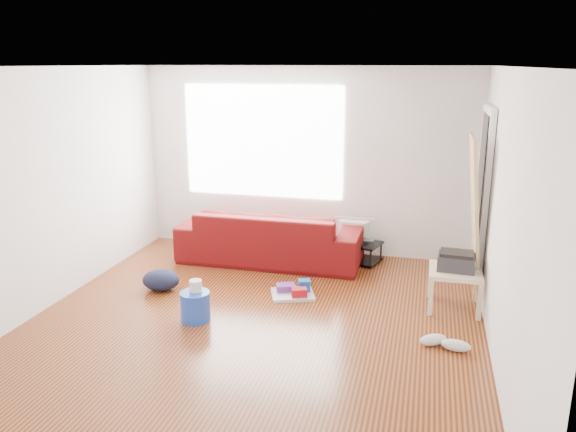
% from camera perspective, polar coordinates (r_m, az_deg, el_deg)
% --- Properties ---
extents(room, '(4.51, 5.01, 2.51)m').
position_cam_1_polar(room, '(5.34, -2.86, 1.43)').
color(room, '#461E09').
rests_on(room, ground).
extents(sofa, '(2.36, 0.92, 0.69)m').
position_cam_1_polar(sofa, '(7.47, -1.74, -4.52)').
color(sofa, '#58070F').
rests_on(sofa, ground).
extents(tv_stand, '(0.80, 0.60, 0.27)m').
position_cam_1_polar(tv_stand, '(7.47, 6.60, -3.46)').
color(tv_stand, black).
rests_on(tv_stand, ground).
extents(tv, '(0.53, 0.07, 0.31)m').
position_cam_1_polar(tv, '(7.39, 6.66, -1.42)').
color(tv, black).
rests_on(tv, tv_stand).
extents(side_table, '(0.54, 0.54, 0.44)m').
position_cam_1_polar(side_table, '(6.19, 16.61, -5.83)').
color(side_table, tan).
rests_on(side_table, ground).
extents(printer, '(0.39, 0.31, 0.20)m').
position_cam_1_polar(printer, '(6.14, 16.72, -4.40)').
color(printer, '#26262B').
rests_on(printer, side_table).
extents(bucket, '(0.35, 0.35, 0.30)m').
position_cam_1_polar(bucket, '(5.89, -9.33, -10.36)').
color(bucket, blue).
rests_on(bucket, ground).
extents(toilet_paper, '(0.13, 0.13, 0.12)m').
position_cam_1_polar(toilet_paper, '(5.83, -9.30, -8.36)').
color(toilet_paper, silver).
rests_on(toilet_paper, bucket).
extents(cleaning_tray, '(0.57, 0.51, 0.17)m').
position_cam_1_polar(cleaning_tray, '(6.36, 0.62, -7.67)').
color(cleaning_tray, silver).
rests_on(cleaning_tray, ground).
extents(backpack, '(0.46, 0.39, 0.24)m').
position_cam_1_polar(backpack, '(6.70, -12.73, -7.29)').
color(backpack, '#111735').
rests_on(backpack, ground).
extents(sneakers, '(0.49, 0.25, 0.11)m').
position_cam_1_polar(sneakers, '(5.46, 15.60, -12.28)').
color(sneakers, silver).
rests_on(sneakers, ground).
extents(door_panel, '(0.22, 0.72, 1.80)m').
position_cam_1_polar(door_panel, '(6.71, 17.81, -7.64)').
color(door_panel, tan).
rests_on(door_panel, ground).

